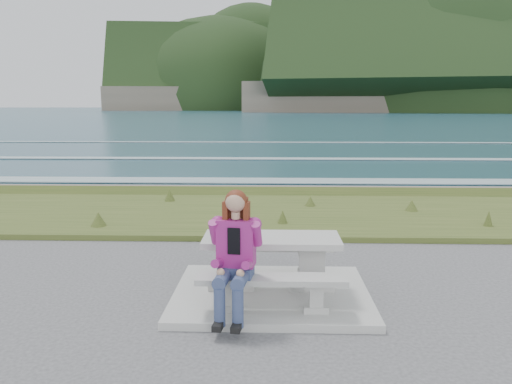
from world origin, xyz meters
TOP-DOWN VIEW (x-y plane):
  - concrete_slab at (0.00, 0.00)m, footprint 2.60×2.10m
  - picnic_table at (0.00, 0.00)m, footprint 1.80×0.75m
  - bench_landward at (0.00, -0.70)m, footprint 1.80×0.35m
  - bench_seaward at (0.00, 0.70)m, footprint 1.80×0.35m
  - grass_verge at (0.00, 5.00)m, footprint 160.00×4.50m
  - shore_drop at (0.00, 7.90)m, footprint 160.00×0.80m
  - ocean at (0.00, 25.09)m, footprint 1600.00×1600.00m
  - seated_woman at (-0.44, -0.84)m, footprint 0.52×0.80m

SIDE VIEW (x-z plane):
  - ocean at x=0.00m, z-range -1.79..-1.70m
  - grass_verge at x=0.00m, z-range -0.11..0.11m
  - shore_drop at x=0.00m, z-range -1.10..1.10m
  - concrete_slab at x=0.00m, z-range 0.00..0.10m
  - bench_landward at x=0.00m, z-range 0.22..0.67m
  - bench_seaward at x=0.00m, z-range 0.22..0.67m
  - seated_woman at x=-0.44m, z-range -0.10..1.40m
  - picnic_table at x=0.00m, z-range 0.31..1.06m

